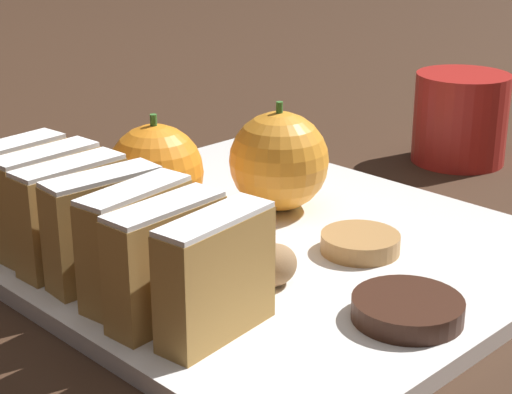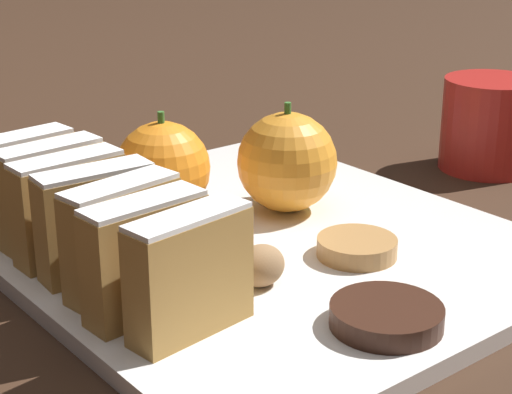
# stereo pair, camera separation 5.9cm
# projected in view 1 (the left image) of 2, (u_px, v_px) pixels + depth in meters

# --- Properties ---
(ground_plane) EXTENTS (6.00, 6.00, 0.00)m
(ground_plane) POSITION_uv_depth(u_px,v_px,m) (256.00, 253.00, 0.60)
(ground_plane) COLOR #382316
(serving_platter) EXTENTS (0.33, 0.38, 0.01)m
(serving_platter) POSITION_uv_depth(u_px,v_px,m) (256.00, 245.00, 0.60)
(serving_platter) COLOR white
(serving_platter) RESTS_ON ground_plane
(stollen_slice_front) EXTENTS (0.08, 0.03, 0.07)m
(stollen_slice_front) POSITION_uv_depth(u_px,v_px,m) (216.00, 276.00, 0.46)
(stollen_slice_front) COLOR #B28442
(stollen_slice_front) RESTS_ON serving_platter
(stollen_slice_second) EXTENTS (0.08, 0.03, 0.07)m
(stollen_slice_second) POSITION_uv_depth(u_px,v_px,m) (166.00, 262.00, 0.47)
(stollen_slice_second) COLOR #B28442
(stollen_slice_second) RESTS_ON serving_platter
(stollen_slice_third) EXTENTS (0.08, 0.03, 0.07)m
(stollen_slice_third) POSITION_uv_depth(u_px,v_px,m) (136.00, 244.00, 0.50)
(stollen_slice_third) COLOR #B28442
(stollen_slice_third) RESTS_ON serving_platter
(stollen_slice_fourth) EXTENTS (0.08, 0.03, 0.07)m
(stollen_slice_fourth) POSITION_uv_depth(u_px,v_px,m) (105.00, 228.00, 0.52)
(stollen_slice_fourth) COLOR #B28442
(stollen_slice_fourth) RESTS_ON serving_platter
(stollen_slice_fifth) EXTENTS (0.07, 0.03, 0.07)m
(stollen_slice_fifth) POSITION_uv_depth(u_px,v_px,m) (72.00, 215.00, 0.54)
(stollen_slice_fifth) COLOR #B28442
(stollen_slice_fifth) RESTS_ON serving_platter
(stollen_slice_sixth) EXTENTS (0.08, 0.03, 0.07)m
(stollen_slice_sixth) POSITION_uv_depth(u_px,v_px,m) (48.00, 201.00, 0.57)
(stollen_slice_sixth) COLOR #B28442
(stollen_slice_sixth) RESTS_ON serving_platter
(stollen_slice_back) EXTENTS (0.08, 0.03, 0.07)m
(stollen_slice_back) POSITION_uv_depth(u_px,v_px,m) (16.00, 191.00, 0.58)
(stollen_slice_back) COLOR #B28442
(stollen_slice_back) RESTS_ON serving_platter
(orange_near) EXTENTS (0.07, 0.07, 0.08)m
(orange_near) POSITION_uv_depth(u_px,v_px,m) (279.00, 161.00, 0.64)
(orange_near) COLOR orange
(orange_near) RESTS_ON serving_platter
(orange_far) EXTENTS (0.07, 0.07, 0.08)m
(orange_far) POSITION_uv_depth(u_px,v_px,m) (156.00, 172.00, 0.62)
(orange_far) COLOR orange
(orange_far) RESTS_ON serving_platter
(walnut) EXTENTS (0.03, 0.03, 0.03)m
(walnut) POSITION_uv_depth(u_px,v_px,m) (274.00, 265.00, 0.52)
(walnut) COLOR #8E6B47
(walnut) RESTS_ON serving_platter
(chocolate_cookie) EXTENTS (0.06, 0.06, 0.01)m
(chocolate_cookie) POSITION_uv_depth(u_px,v_px,m) (407.00, 309.00, 0.48)
(chocolate_cookie) COLOR #381E14
(chocolate_cookie) RESTS_ON serving_platter
(gingerbread_cookie) EXTENTS (0.05, 0.05, 0.01)m
(gingerbread_cookie) POSITION_uv_depth(u_px,v_px,m) (360.00, 243.00, 0.57)
(gingerbread_cookie) COLOR #B27F47
(gingerbread_cookie) RESTS_ON serving_platter
(evergreen_sprig) EXTENTS (0.05, 0.05, 0.05)m
(evergreen_sprig) POSITION_uv_depth(u_px,v_px,m) (284.00, 151.00, 0.71)
(evergreen_sprig) COLOR #23662D
(evergreen_sprig) RESTS_ON serving_platter
(coffee_mug) EXTENTS (0.11, 0.09, 0.08)m
(coffee_mug) POSITION_uv_depth(u_px,v_px,m) (461.00, 118.00, 0.79)
(coffee_mug) COLOR red
(coffee_mug) RESTS_ON ground_plane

